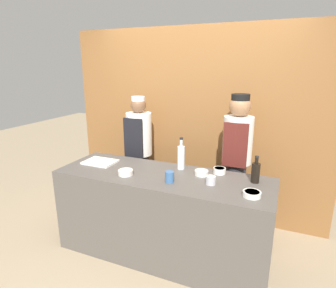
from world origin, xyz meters
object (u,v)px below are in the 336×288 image
at_px(sauce_bowl_white, 219,170).
at_px(cup_steel, 211,180).
at_px(bottle_soy, 256,172).
at_px(chef_left, 140,153).
at_px(bottle_clear, 181,157).
at_px(cutting_board, 100,162).
at_px(sauce_bowl_orange, 201,172).
at_px(sauce_bowl_red, 126,172).
at_px(chef_right, 236,161).
at_px(cup_blue, 170,177).
at_px(sauce_bowl_green, 252,194).

xyz_separation_m(sauce_bowl_white, cup_steel, (-0.01, -0.29, 0.01)).
xyz_separation_m(bottle_soy, chef_left, (-1.48, 0.48, -0.13)).
distance_m(bottle_soy, bottle_clear, 0.76).
distance_m(sauce_bowl_white, cutting_board, 1.31).
relative_size(sauce_bowl_orange, cutting_board, 0.39).
height_order(sauce_bowl_red, chef_right, chef_right).
bearing_deg(cup_blue, bottle_clear, 93.56).
xyz_separation_m(sauce_bowl_white, bottle_soy, (0.35, -0.09, 0.07)).
relative_size(bottle_clear, chef_right, 0.20).
height_order(sauce_bowl_green, cup_blue, cup_blue).
height_order(sauce_bowl_green, chef_right, chef_right).
distance_m(sauce_bowl_white, bottle_clear, 0.41).
height_order(bottle_soy, chef_left, chef_left).
bearing_deg(cup_blue, cup_steel, 15.03).
height_order(sauce_bowl_red, cup_blue, cup_blue).
height_order(sauce_bowl_orange, cup_blue, cup_blue).
xyz_separation_m(cup_blue, chef_right, (0.48, 0.79, -0.03)).
distance_m(bottle_soy, cup_blue, 0.79).
relative_size(cup_blue, chef_right, 0.06).
xyz_separation_m(sauce_bowl_green, chef_right, (-0.27, 0.80, -0.00)).
bearing_deg(bottle_clear, cup_blue, -86.44).
bearing_deg(sauce_bowl_orange, sauce_bowl_green, -29.25).
distance_m(sauce_bowl_white, chef_left, 1.19).
bearing_deg(chef_left, cup_steel, -31.70).
bearing_deg(sauce_bowl_red, chef_right, 39.97).
relative_size(sauce_bowl_white, cutting_board, 0.36).
height_order(sauce_bowl_white, bottle_soy, bottle_soy).
relative_size(sauce_bowl_green, sauce_bowl_red, 1.02).
height_order(sauce_bowl_orange, chef_left, chef_left).
bearing_deg(bottle_clear, chef_right, 40.17).
relative_size(sauce_bowl_red, bottle_clear, 0.43).
height_order(sauce_bowl_red, chef_left, chef_left).
relative_size(cutting_board, bottle_soy, 1.34).
distance_m(sauce_bowl_red, bottle_clear, 0.59).
relative_size(cutting_board, cup_steel, 3.72).
bearing_deg(sauce_bowl_white, cup_steel, -92.49).
height_order(sauce_bowl_white, cutting_board, sauce_bowl_white).
bearing_deg(cup_blue, bottle_soy, 22.41).
relative_size(sauce_bowl_orange, bottle_clear, 0.39).
bearing_deg(cup_steel, sauce_bowl_red, -172.74).
relative_size(sauce_bowl_white, sauce_bowl_red, 0.85).
xyz_separation_m(sauce_bowl_white, chef_right, (0.10, 0.39, -0.01)).
height_order(cup_steel, cup_blue, cup_blue).
bearing_deg(cutting_board, bottle_soy, 3.88).
bearing_deg(sauce_bowl_red, sauce_bowl_orange, 22.40).
bearing_deg(sauce_bowl_orange, cup_steel, -51.97).
relative_size(bottle_soy, cup_blue, 2.51).
xyz_separation_m(sauce_bowl_orange, chef_left, (-0.97, 0.51, -0.06)).
distance_m(cup_steel, cup_blue, 0.38).
xyz_separation_m(cutting_board, chef_left, (0.17, 0.59, -0.04)).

